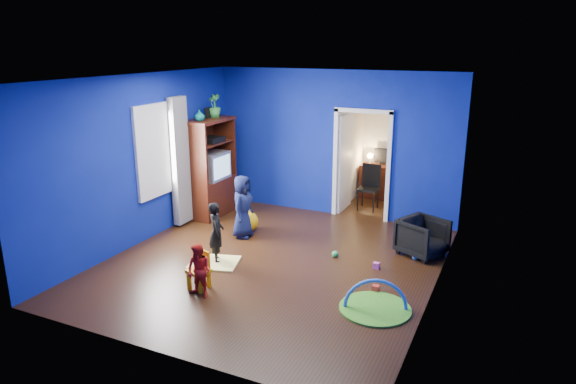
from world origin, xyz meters
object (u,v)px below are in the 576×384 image
at_px(crt_tv, 212,166).
at_px(study_desk, 380,181).
at_px(tv_armoire, 211,168).
at_px(hopper_ball, 247,221).
at_px(folding_chair, 368,188).
at_px(child_black, 216,232).
at_px(kid_chair, 199,272).
at_px(vase, 199,115).
at_px(armchair, 423,237).
at_px(child_navy, 243,206).
at_px(play_mat, 375,308).
at_px(toddler_red, 199,271).

bearing_deg(crt_tv, study_desk, 43.18).
bearing_deg(tv_armoire, hopper_ball, -27.16).
xyz_separation_m(crt_tv, hopper_ball, (1.12, -0.59, -0.82)).
height_order(tv_armoire, hopper_ball, tv_armoire).
bearing_deg(folding_chair, hopper_ball, -126.53).
bearing_deg(child_black, hopper_ball, -30.16).
bearing_deg(kid_chair, vase, 139.32).
distance_m(armchair, vase, 4.65).
xyz_separation_m(child_navy, kid_chair, (0.45, -2.05, -0.32)).
xyz_separation_m(child_navy, vase, (-1.21, 0.54, 1.49)).
relative_size(crt_tv, play_mat, 0.74).
xyz_separation_m(crt_tv, play_mat, (4.07, -2.42, -1.01)).
relative_size(child_black, toddler_red, 1.29).
bearing_deg(play_mat, study_desk, 104.53).
xyz_separation_m(child_navy, toddler_red, (0.60, -2.25, -0.19)).
xyz_separation_m(vase, crt_tv, (0.04, 0.30, -1.04)).
xyz_separation_m(child_black, study_desk, (1.43, 4.57, -0.12)).
bearing_deg(vase, toddler_red, -57.15).
xyz_separation_m(child_black, play_mat, (2.73, -0.45, -0.48)).
distance_m(child_navy, study_desk, 3.80).
relative_size(vase, study_desk, 0.24).
height_order(tv_armoire, folding_chair, tv_armoire).
height_order(child_navy, folding_chair, child_navy).
xyz_separation_m(hopper_ball, study_desk, (1.65, 3.19, 0.17)).
relative_size(play_mat, study_desk, 1.08).
distance_m(child_black, crt_tv, 2.44).
xyz_separation_m(child_navy, folding_chair, (1.60, 2.48, -0.11)).
height_order(armchair, child_black, child_black).
bearing_deg(child_black, child_navy, -30.65).
bearing_deg(study_desk, vase, -134.10).
bearing_deg(vase, folding_chair, 34.59).
height_order(vase, crt_tv, vase).
bearing_deg(vase, kid_chair, -57.48).
bearing_deg(child_black, crt_tv, -5.17).
distance_m(child_navy, toddler_red, 2.34).
relative_size(toddler_red, hopper_ball, 1.91).
distance_m(armchair, hopper_ball, 3.16).
relative_size(armchair, folding_chair, 0.75).
distance_m(kid_chair, study_desk, 5.61).
bearing_deg(child_navy, study_desk, -30.54).
height_order(armchair, vase, vase).
bearing_deg(armchair, tv_armoire, 110.56).
bearing_deg(tv_armoire, folding_chair, 30.23).
distance_m(armchair, tv_armoire, 4.37).
bearing_deg(child_black, folding_chair, -60.86).
height_order(child_black, kid_chair, child_black).
bearing_deg(study_desk, child_black, -107.36).
bearing_deg(play_mat, toddler_red, -163.63).
distance_m(hopper_ball, kid_chair, 2.36).
xyz_separation_m(tv_armoire, play_mat, (4.11, -2.42, -0.97)).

